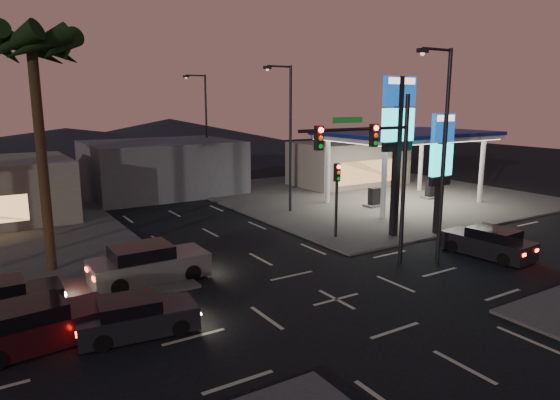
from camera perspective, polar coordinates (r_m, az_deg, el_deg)
ground at (r=20.17m, az=6.46°, el=-11.23°), size 140.00×140.00×0.00m
corner_lot_ne at (r=41.91m, az=9.99°, el=0.60°), size 24.00×24.00×0.12m
gas_station at (r=38.44m, az=14.26°, el=7.03°), size 12.20×8.20×5.47m
convenience_store at (r=46.64m, az=7.79°, el=4.15°), size 10.00×6.00×4.00m
pylon_sign_tall at (r=28.47m, az=13.35°, el=8.35°), size 2.20×0.35×9.00m
pylon_sign_short at (r=29.77m, az=17.97°, el=4.87°), size 1.60×0.35×7.00m
traffic_signal_mast at (r=22.75m, az=11.07°, el=4.83°), size 6.10×0.39×8.00m
pedestal_signal at (r=27.94m, az=6.52°, el=1.36°), size 0.32×0.39×4.30m
streetlight_near at (r=24.23m, az=18.01°, el=6.04°), size 2.14×0.25×10.00m
streetlight_mid at (r=34.04m, az=0.92°, el=7.94°), size 2.14×0.25×10.00m
streetlight_far at (r=46.40m, az=-8.66°, el=8.70°), size 2.14×0.25×10.00m
palm_a at (r=24.21m, az=-26.44°, el=14.24°), size 4.41×4.41×10.86m
building_far_mid at (r=43.11m, az=-13.31°, el=3.64°), size 12.00×9.00×4.40m
hill_right at (r=79.31m, az=-12.45°, el=7.25°), size 50.00×50.00×5.00m
hill_center at (r=75.63m, az=-23.23°, el=6.04°), size 60.00×60.00×4.00m
car_lane_a_front at (r=17.75m, az=-16.15°, el=-12.75°), size 4.11×2.06×1.30m
car_lane_a_mid at (r=18.03m, az=-26.17°, el=-12.81°), size 4.71×2.36×1.48m
car_lane_b_front at (r=22.42m, az=-14.87°, el=-7.13°), size 5.09×2.18×1.65m
car_lane_b_mid at (r=21.05m, az=-29.21°, el=-9.89°), size 4.07×1.76×1.32m
suv_station at (r=27.25m, az=22.74°, el=-4.55°), size 2.21×4.53×1.46m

